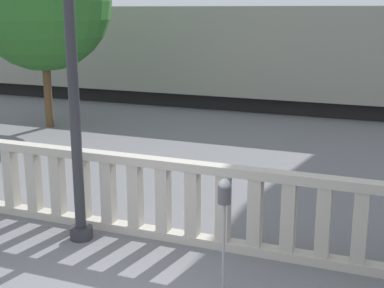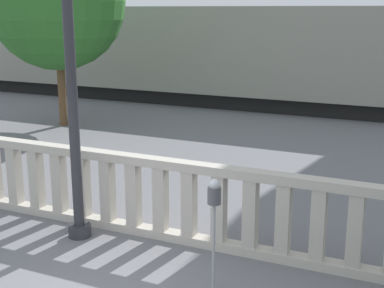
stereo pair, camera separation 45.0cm
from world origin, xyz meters
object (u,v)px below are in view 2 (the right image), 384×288
(lamppost, at_px, (69,32))
(train_near, at_px, (235,54))
(parking_meter, at_px, (214,202))
(tree_left, at_px, (57,1))

(lamppost, relative_size, train_near, 0.24)
(parking_meter, height_order, train_near, train_near)
(parking_meter, relative_size, tree_left, 0.26)
(tree_left, bearing_deg, train_near, 57.84)
(lamppost, height_order, tree_left, lamppost)
(parking_meter, xyz_separation_m, train_near, (-4.66, 13.44, 0.69))
(train_near, distance_m, tree_left, 7.13)
(lamppost, height_order, train_near, lamppost)
(train_near, xyz_separation_m, tree_left, (-3.66, -5.82, 1.89))
(lamppost, bearing_deg, train_near, 98.95)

